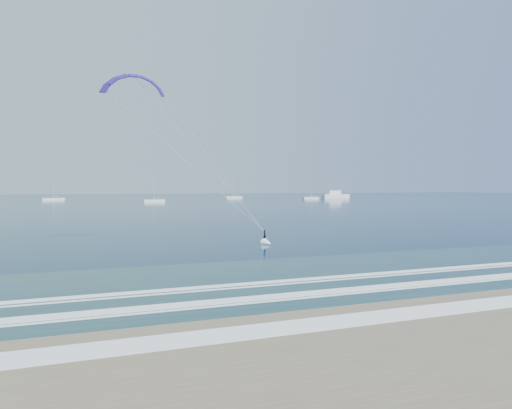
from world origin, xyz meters
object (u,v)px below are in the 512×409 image
object	(u,v)px
motor_yacht	(335,195)
sailboat_5	(311,198)
sailboat_4	(234,197)
sailboat_3	(154,201)
kitesurfer_rig	(203,159)
sailboat_2	(54,199)

from	to	relation	value
motor_yacht	sailboat_5	distance (m)	28.60
sailboat_4	motor_yacht	bearing A→B (deg)	-17.37
sailboat_3	sailboat_5	xyz separation A→B (m)	(88.25, 20.61, -0.00)
motor_yacht	sailboat_5	xyz separation A→B (m)	(-24.15, -15.27, -1.15)
kitesurfer_rig	sailboat_3	distance (m)	157.18
motor_yacht	sailboat_2	bearing A→B (deg)	175.85
sailboat_3	sailboat_2	bearing A→B (deg)	132.83
motor_yacht	kitesurfer_rig	bearing A→B (deg)	-123.78
sailboat_3	sailboat_5	world-z (taller)	sailboat_5
sailboat_2	sailboat_3	world-z (taller)	sailboat_2
sailboat_2	sailboat_5	xyz separation A→B (m)	(132.03, -26.61, -0.01)
sailboat_4	kitesurfer_rig	bearing A→B (deg)	-108.49
kitesurfer_rig	sailboat_4	size ratio (longest dim) A/B	1.55
kitesurfer_rig	sailboat_5	size ratio (longest dim) A/B	1.65
kitesurfer_rig	sailboat_4	bearing A→B (deg)	71.51
kitesurfer_rig	sailboat_5	world-z (taller)	kitesurfer_rig
sailboat_2	sailboat_4	size ratio (longest dim) A/B	1.02
motor_yacht	sailboat_2	xyz separation A→B (m)	(-156.18, 11.34, -1.15)
motor_yacht	sailboat_3	bearing A→B (deg)	-162.29
sailboat_2	sailboat_4	world-z (taller)	sailboat_2
sailboat_5	sailboat_3	bearing A→B (deg)	-166.85
kitesurfer_rig	motor_yacht	world-z (taller)	kitesurfer_rig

